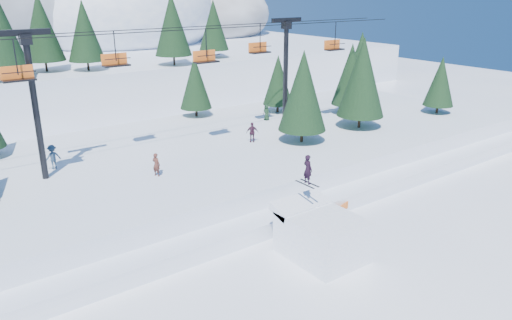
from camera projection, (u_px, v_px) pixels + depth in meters
ground at (310, 279)px, 27.62m from camera, size 160.00×160.00×0.00m
mid_shelf at (162, 169)px, 40.88m from camera, size 70.00×22.00×2.50m
berm at (230, 220)px, 33.52m from camera, size 70.00×6.00×1.10m
jump_kicker at (321, 234)px, 29.70m from camera, size 3.81×5.19×5.98m
chairlift at (174, 68)px, 39.18m from camera, size 46.00×3.21×10.28m
conifer_stand at (162, 101)px, 39.13m from camera, size 62.46×17.92×9.15m
distant_skiers at (144, 147)px, 39.37m from camera, size 27.58×8.76×1.85m
banner_near at (345, 206)px, 35.58m from camera, size 2.76×0.82×0.90m
banner_far at (338, 200)px, 36.54m from camera, size 2.67×1.08×0.90m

